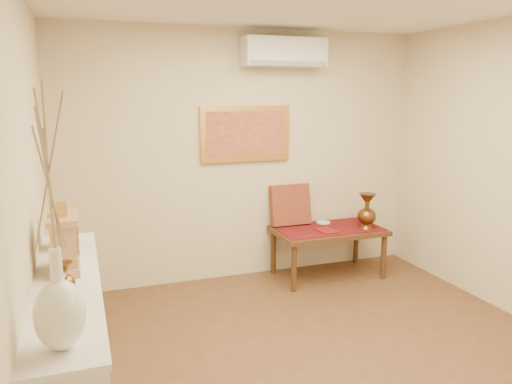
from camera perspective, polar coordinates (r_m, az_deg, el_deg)
name	(u,v)px	position (r m, az deg, el deg)	size (l,w,h in m)	color
floor	(344,377)	(3.92, 9.97, -20.10)	(4.50, 4.50, 0.00)	brown
wall_back	(245,156)	(5.45, -1.28, 4.10)	(4.00, 0.02, 2.70)	beige
wall_left	(26,220)	(2.98, -24.77, -2.96)	(0.02, 4.50, 2.70)	beige
white_vase	(52,221)	(2.13, -22.25, -3.08)	(0.21, 0.21, 1.10)	silver
candlestick	(63,292)	(2.66, -21.19, -10.59)	(0.09, 0.09, 0.19)	silver
brass_urn_small	(65,274)	(2.83, -21.03, -8.74)	(0.10, 0.10, 0.23)	brown
table_cloth	(328,228)	(5.61, 8.26, -4.12)	(1.14, 0.59, 0.01)	#601013
brass_urn_tall	(367,207)	(5.62, 12.57, -1.71)	(0.21, 0.21, 0.47)	brown
plate	(323,222)	(5.80, 7.71, -3.47)	(0.16, 0.16, 0.01)	silver
menu	(327,230)	(5.48, 8.06, -4.38)	(0.18, 0.25, 0.01)	maroon
cushion	(290,205)	(5.65, 3.93, -1.45)	(0.46, 0.10, 0.46)	#5D1216
display_ledge	(72,360)	(3.27, -20.28, -17.53)	(0.37, 2.02, 0.98)	white
mantel_clock	(65,242)	(3.20, -21.02, -5.35)	(0.17, 0.36, 0.41)	tan
wooden_chest	(66,230)	(3.68, -20.89, -4.06)	(0.16, 0.21, 0.24)	tan
low_table	(328,234)	(5.62, 8.24, -4.80)	(1.20, 0.70, 0.55)	#4C2C16
painting	(246,134)	(5.40, -1.20, 6.70)	(1.00, 0.06, 0.60)	#C48F3E
ac_unit	(284,52)	(5.45, 3.27, 15.65)	(0.90, 0.25, 0.30)	silver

